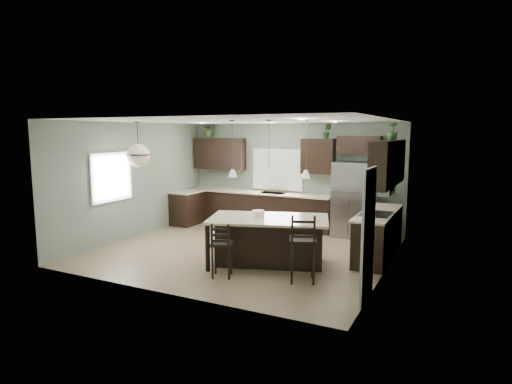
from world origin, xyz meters
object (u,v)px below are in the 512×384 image
(bar_stool_left, at_px, (222,250))
(kitchen_island, at_px, (268,241))
(plant_back_left, at_px, (210,130))
(serving_dish, at_px, (258,214))
(bar_stool_right, at_px, (303,247))
(refrigerator, at_px, (353,199))

(bar_stool_left, bearing_deg, kitchen_island, 45.85)
(bar_stool_left, relative_size, plant_back_left, 2.14)
(serving_dish, height_order, plant_back_left, plant_back_left)
(serving_dish, relative_size, bar_stool_right, 0.20)
(bar_stool_right, bearing_deg, plant_back_left, 116.30)
(kitchen_island, height_order, plant_back_left, plant_back_left)
(refrigerator, relative_size, plant_back_left, 3.96)
(refrigerator, distance_m, bar_stool_left, 4.25)
(kitchen_island, height_order, bar_stool_right, bar_stool_right)
(kitchen_island, bearing_deg, bar_stool_left, -130.60)
(refrigerator, height_order, bar_stool_right, refrigerator)
(serving_dish, bearing_deg, refrigerator, 70.30)
(serving_dish, height_order, bar_stool_right, bar_stool_right)
(kitchen_island, distance_m, serving_dish, 0.57)
(kitchen_island, distance_m, bar_stool_right, 1.13)
(bar_stool_right, bearing_deg, kitchen_island, 124.26)
(serving_dish, bearing_deg, bar_stool_right, -26.40)
(refrigerator, distance_m, bar_stool_right, 3.61)
(kitchen_island, xyz_separation_m, bar_stool_left, (-0.43, -1.04, 0.04))
(serving_dish, distance_m, bar_stool_left, 1.12)
(bar_stool_right, xyz_separation_m, plant_back_left, (-4.28, 3.80, 2.03))
(kitchen_island, bearing_deg, bar_stool_right, -51.94)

